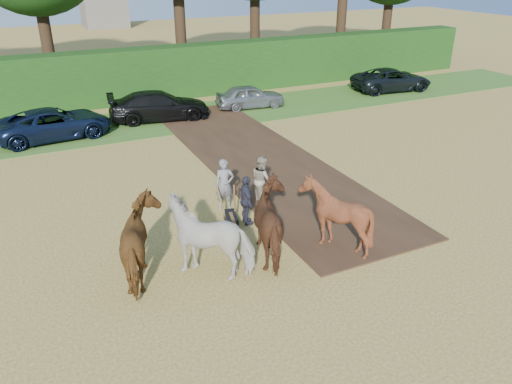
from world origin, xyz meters
name	(u,v)px	position (x,y,z in m)	size (l,w,h in m)	color
ground	(315,245)	(0.00, 0.00, 0.00)	(120.00, 120.00, 0.00)	gold
earth_strip	(258,158)	(1.50, 7.00, 0.03)	(4.50, 17.00, 0.05)	#472D1C
grass_verge	(174,119)	(0.00, 14.00, 0.01)	(50.00, 5.00, 0.03)	#38601E
hedgerow	(149,74)	(0.00, 18.50, 1.50)	(46.00, 1.60, 3.00)	#14380F
spectator_near	(262,179)	(-0.13, 3.29, 0.83)	(0.80, 0.63, 1.65)	beige
spectator_far	(246,201)	(-1.28, 2.06, 0.81)	(0.95, 0.40, 1.62)	#262632
plough_team	(244,227)	(-2.21, 0.18, 1.03)	(7.17, 5.04, 2.08)	brown
parked_cars	(172,106)	(-0.03, 14.02, 0.71)	(35.45, 3.62, 1.48)	silver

